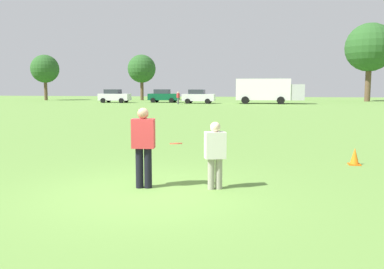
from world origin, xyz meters
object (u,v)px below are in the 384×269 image
parked_car_center (198,96)px  bystander_sideline_watcher (178,97)px  player_thrower (143,143)px  player_defender (215,152)px  parked_car_near_left (114,96)px  box_truck (268,90)px  parked_car_mid_left (163,96)px  frisbee (176,143)px  traffic_cone (355,157)px

parked_car_center → bystander_sideline_watcher: (-2.13, -2.59, -0.04)m
player_thrower → player_defender: bearing=6.8°
parked_car_center → player_defender: bearing=-79.7°
parked_car_near_left → box_truck: size_ratio=0.49×
player_defender → parked_car_mid_left: size_ratio=0.34×
parked_car_center → box_truck: box_truck is taller
parked_car_mid_left → player_defender: bearing=-74.0°
parked_car_near_left → bystander_sideline_watcher: parked_car_near_left is taller
frisbee → parked_car_center: parked_car_center is taller
player_thrower → parked_car_near_left: (-18.24, 44.58, -0.05)m
parked_car_near_left → bystander_sideline_watcher: size_ratio=2.69×
parked_car_mid_left → bystander_sideline_watcher: (3.19, -4.93, -0.04)m
player_defender → frisbee: bearing=-179.5°
parked_car_center → frisbee: bearing=-80.7°
parked_car_near_left → parked_car_center: (11.71, -0.25, 0.00)m
player_defender → parked_car_mid_left: parked_car_mid_left is taller
player_defender → box_truck: 44.95m
player_defender → parked_car_center: 44.88m
player_thrower → player_defender: player_thrower is taller
frisbee → bystander_sideline_watcher: bearing=102.7°
frisbee → parked_car_center: bearing=99.3°
traffic_cone → parked_car_near_left: size_ratio=0.11×
player_thrower → parked_car_center: size_ratio=0.41×
player_thrower → bystander_sideline_watcher: (-8.66, 41.74, -0.09)m
frisbee → parked_car_near_left: parked_car_near_left is taller
traffic_cone → bystander_sideline_watcher: bearing=109.7°
player_defender → traffic_cone: (3.48, 3.42, -0.57)m
frisbee → box_truck: bearing=87.8°
player_defender → bystander_sideline_watcher: bystander_sideline_watcher is taller
parked_car_center → bystander_sideline_watcher: size_ratio=2.69×
player_thrower → traffic_cone: player_thrower is taller
frisbee → player_thrower: bearing=-165.7°
frisbee → traffic_cone: bearing=38.4°
parked_car_near_left → parked_car_center: 11.71m
bystander_sideline_watcher → parked_car_near_left: bearing=163.5°
parked_car_near_left → parked_car_center: same height
frisbee → parked_car_near_left: bearing=113.1°
box_truck → parked_car_center: bearing=-175.0°
player_thrower → frisbee: size_ratio=6.37×
player_defender → parked_car_center: bearing=100.3°
frisbee → parked_car_center: 44.74m
traffic_cone → parked_car_mid_left: parked_car_mid_left is taller
parked_car_near_left → parked_car_mid_left: 6.73m
traffic_cone → box_truck: 41.62m
player_defender → parked_car_center: (-8.06, 44.15, 0.12)m
player_thrower → parked_car_center: bearing=98.4°
parked_car_center → box_truck: 9.03m
player_thrower → parked_car_near_left: bearing=112.3°
parked_car_mid_left → box_truck: size_ratio=0.49×
traffic_cone → bystander_sideline_watcher: (-13.66, 38.14, 0.65)m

